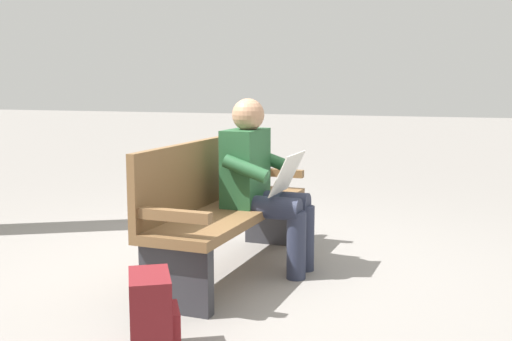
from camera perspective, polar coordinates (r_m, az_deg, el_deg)
ground_plane at (r=4.28m, az=-2.17°, el=-9.33°), size 40.00×40.00×0.00m
bench_near at (r=4.19m, az=-3.10°, el=-3.23°), size 1.82×0.57×0.90m
person_seated at (r=4.18m, az=0.45°, el=-0.89°), size 0.59×0.59×1.18m
backpack at (r=3.03m, az=-9.61°, el=-13.08°), size 0.37×0.33×0.40m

